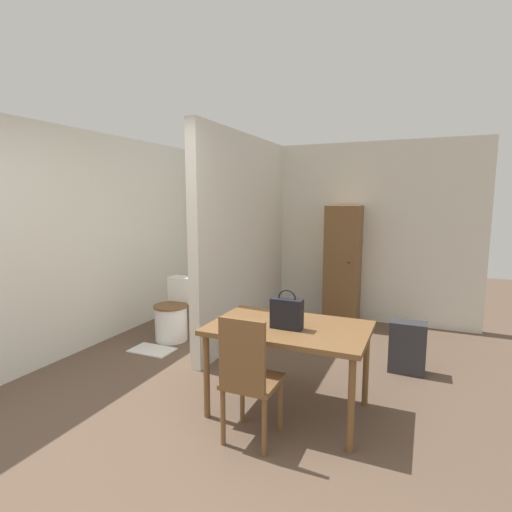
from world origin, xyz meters
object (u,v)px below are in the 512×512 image
at_px(toilet, 174,315).
at_px(wooden_cabinet, 343,265).
at_px(dining_table, 289,334).
at_px(wooden_chair, 248,376).
at_px(handbag, 287,313).
at_px(space_heater, 407,347).

xyz_separation_m(toilet, wooden_cabinet, (1.79, 1.45, 0.52)).
bearing_deg(wooden_cabinet, dining_table, -88.34).
bearing_deg(toilet, wooden_cabinet, 39.03).
height_order(wooden_chair, wooden_cabinet, wooden_cabinet).
height_order(dining_table, toilet, toilet).
bearing_deg(handbag, wooden_chair, -104.80).
height_order(toilet, space_heater, toilet).
distance_m(dining_table, wooden_chair, 0.56).
distance_m(wooden_chair, toilet, 2.37).
height_order(toilet, wooden_cabinet, wooden_cabinet).
relative_size(wooden_chair, handbag, 3.04).
relative_size(handbag, wooden_cabinet, 0.19).
height_order(wooden_chair, handbag, handbag).
bearing_deg(dining_table, handbag, -87.07).
xyz_separation_m(dining_table, toilet, (-1.86, 1.06, -0.35)).
distance_m(toilet, space_heater, 2.72).
height_order(dining_table, wooden_chair, wooden_chair).
relative_size(dining_table, toilet, 1.68).
relative_size(toilet, space_heater, 1.44).
height_order(wooden_chair, space_heater, wooden_chair).
xyz_separation_m(toilet, handbag, (1.87, -1.13, 0.55)).
bearing_deg(space_heater, handbag, -124.28).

